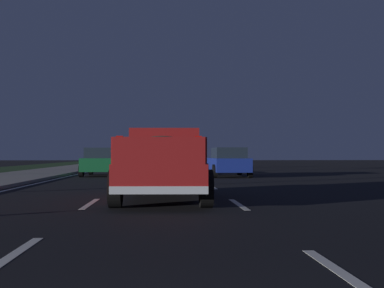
# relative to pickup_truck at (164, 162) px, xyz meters

# --- Properties ---
(ground) EXTENTS (144.00, 144.00, 0.00)m
(ground) POSITION_rel_pickup_truck_xyz_m (15.96, 0.00, -0.98)
(ground) COLOR black
(sidewalk_shoulder) EXTENTS (108.00, 4.00, 0.12)m
(sidewalk_shoulder) POSITION_rel_pickup_truck_xyz_m (15.96, 7.45, -0.92)
(sidewalk_shoulder) COLOR gray
(sidewalk_shoulder) RESTS_ON ground
(lane_markings) EXTENTS (108.00, 7.04, 0.01)m
(lane_markings) POSITION_rel_pickup_truck_xyz_m (18.94, 3.03, -0.98)
(lane_markings) COLOR silver
(lane_markings) RESTS_ON ground
(pickup_truck) EXTENTS (5.49, 2.41, 1.87)m
(pickup_truck) POSITION_rel_pickup_truck_xyz_m (0.00, 0.00, 0.00)
(pickup_truck) COLOR maroon
(pickup_truck) RESTS_ON ground
(sedan_blue) EXTENTS (4.44, 2.08, 1.54)m
(sedan_blue) POSITION_rel_pickup_truck_xyz_m (12.93, -3.43, -0.20)
(sedan_blue) COLOR navy
(sedan_blue) RESTS_ON ground
(sedan_green) EXTENTS (4.43, 2.07, 1.54)m
(sedan_green) POSITION_rel_pickup_truck_xyz_m (14.28, 3.41, -0.20)
(sedan_green) COLOR #14592D
(sedan_green) RESTS_ON ground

